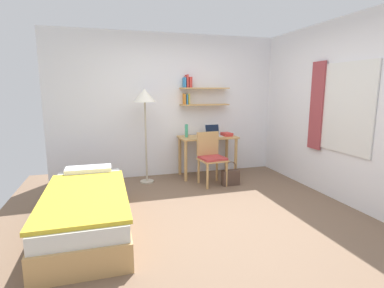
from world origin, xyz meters
TOP-DOWN VIEW (x-y plane):
  - ground_plane at (0.00, 0.00)m, footprint 5.28×5.28m
  - wall_back at (0.01, 2.02)m, footprint 4.40×0.27m
  - wall_right at (2.02, 0.00)m, footprint 0.10×4.40m
  - bed at (-1.47, 0.03)m, footprint 0.89×2.06m
  - desk at (0.59, 1.70)m, footprint 1.05×0.52m
  - desk_chair at (0.49, 1.22)m, footprint 0.47×0.46m
  - standing_lamp at (-0.56, 1.61)m, footprint 0.37×0.37m
  - laptop at (0.71, 1.74)m, footprint 0.30×0.23m
  - water_bottle at (0.19, 1.72)m, footprint 0.06×0.06m
  - book_stack at (0.96, 1.67)m, footprint 0.18×0.25m
  - handbag at (0.78, 1.05)m, footprint 0.30×0.12m

SIDE VIEW (x-z plane):
  - ground_plane at x=0.00m, z-range 0.00..0.00m
  - handbag at x=0.78m, z-range -0.06..0.35m
  - bed at x=-1.47m, z-range -0.03..0.51m
  - desk_chair at x=0.49m, z-range 0.05..0.94m
  - desk at x=0.59m, z-range 0.23..0.98m
  - book_stack at x=0.96m, z-range 0.75..0.81m
  - laptop at x=0.71m, z-range 0.70..0.92m
  - water_bottle at x=0.19m, z-range 0.75..0.98m
  - wall_right at x=2.02m, z-range 0.00..2.60m
  - wall_back at x=0.01m, z-range 0.01..2.61m
  - standing_lamp at x=-0.56m, z-range 0.60..2.22m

